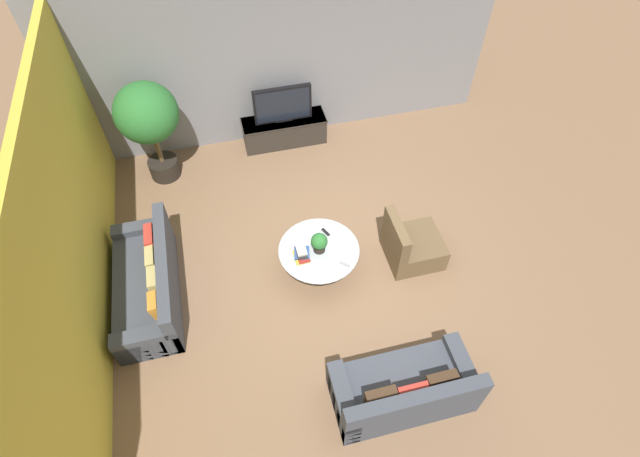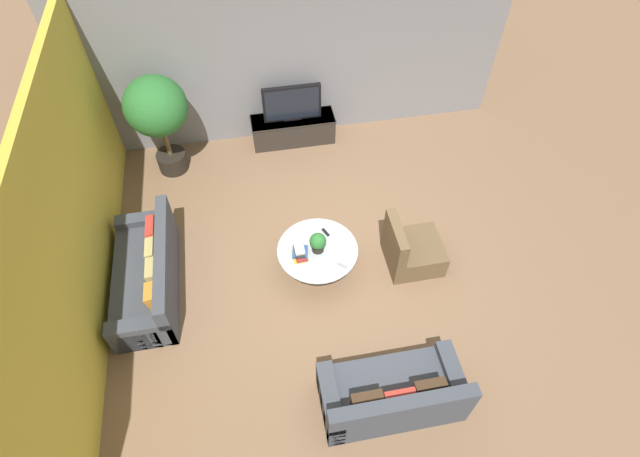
{
  "view_description": "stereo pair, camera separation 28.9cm",
  "coord_description": "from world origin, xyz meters",
  "px_view_note": "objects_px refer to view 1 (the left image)",
  "views": [
    {
      "loc": [
        -1.21,
        -4.17,
        6.26
      ],
      "look_at": [
        -0.09,
        0.3,
        0.55
      ],
      "focal_mm": 28.0,
      "sensor_mm": 36.0,
      "label": 1
    },
    {
      "loc": [
        -0.93,
        -4.23,
        6.26
      ],
      "look_at": [
        -0.09,
        0.3,
        0.55
      ],
      "focal_mm": 28.0,
      "sensor_mm": 36.0,
      "label": 2
    }
  ],
  "objects_px": {
    "coffee_table": "(319,255)",
    "potted_plant_tabletop": "(319,243)",
    "couch_near_entry": "(404,390)",
    "potted_palm_tall": "(148,118)",
    "media_console": "(284,130)",
    "armchair_wicker": "(411,246)",
    "television": "(283,105)",
    "couch_by_wall": "(149,284)"
  },
  "relations": [
    {
      "from": "armchair_wicker",
      "to": "coffee_table",
      "type": "bearing_deg",
      "value": 84.1
    },
    {
      "from": "coffee_table",
      "to": "potted_plant_tabletop",
      "type": "relative_size",
      "value": 3.59
    },
    {
      "from": "couch_by_wall",
      "to": "potted_plant_tabletop",
      "type": "relative_size",
      "value": 6.18
    },
    {
      "from": "television",
      "to": "armchair_wicker",
      "type": "relative_size",
      "value": 1.2
    },
    {
      "from": "media_console",
      "to": "potted_plant_tabletop",
      "type": "distance_m",
      "value": 2.96
    },
    {
      "from": "potted_palm_tall",
      "to": "potted_plant_tabletop",
      "type": "distance_m",
      "value": 3.42
    },
    {
      "from": "couch_near_entry",
      "to": "armchair_wicker",
      "type": "height_order",
      "value": "armchair_wicker"
    },
    {
      "from": "potted_palm_tall",
      "to": "coffee_table",
      "type": "bearing_deg",
      "value": -50.42
    },
    {
      "from": "couch_near_entry",
      "to": "potted_plant_tabletop",
      "type": "xyz_separation_m",
      "value": [
        -0.52,
        2.2,
        0.34
      ]
    },
    {
      "from": "couch_by_wall",
      "to": "potted_plant_tabletop",
      "type": "height_order",
      "value": "couch_by_wall"
    },
    {
      "from": "media_console",
      "to": "armchair_wicker",
      "type": "xyz_separation_m",
      "value": [
        1.32,
        -3.08,
        0.01
      ]
    },
    {
      "from": "media_console",
      "to": "coffee_table",
      "type": "height_order",
      "value": "media_console"
    },
    {
      "from": "television",
      "to": "potted_palm_tall",
      "type": "height_order",
      "value": "potted_palm_tall"
    },
    {
      "from": "television",
      "to": "couch_by_wall",
      "type": "xyz_separation_m",
      "value": [
        -2.52,
        -2.82,
        -0.55
      ]
    },
    {
      "from": "potted_palm_tall",
      "to": "couch_by_wall",
      "type": "bearing_deg",
      "value": -97.12
    },
    {
      "from": "coffee_table",
      "to": "armchair_wicker",
      "type": "distance_m",
      "value": 1.4
    },
    {
      "from": "television",
      "to": "potted_palm_tall",
      "type": "relative_size",
      "value": 0.56
    },
    {
      "from": "television",
      "to": "couch_near_entry",
      "type": "height_order",
      "value": "television"
    },
    {
      "from": "television",
      "to": "armchair_wicker",
      "type": "xyz_separation_m",
      "value": [
        1.32,
        -3.07,
        -0.57
      ]
    },
    {
      "from": "television",
      "to": "armchair_wicker",
      "type": "height_order",
      "value": "television"
    },
    {
      "from": "television",
      "to": "couch_by_wall",
      "type": "bearing_deg",
      "value": -131.73
    },
    {
      "from": "media_console",
      "to": "potted_palm_tall",
      "type": "height_order",
      "value": "potted_palm_tall"
    },
    {
      "from": "coffee_table",
      "to": "potted_palm_tall",
      "type": "xyz_separation_m",
      "value": [
        -2.14,
        2.58,
        0.93
      ]
    },
    {
      "from": "media_console",
      "to": "potted_palm_tall",
      "type": "bearing_deg",
      "value": -171.05
    },
    {
      "from": "television",
      "to": "couch_near_entry",
      "type": "relative_size",
      "value": 0.6
    },
    {
      "from": "media_console",
      "to": "television",
      "type": "xyz_separation_m",
      "value": [
        0.0,
        -0.0,
        0.58
      ]
    },
    {
      "from": "couch_by_wall",
      "to": "potted_palm_tall",
      "type": "height_order",
      "value": "potted_palm_tall"
    },
    {
      "from": "armchair_wicker",
      "to": "potted_palm_tall",
      "type": "distance_m",
      "value": 4.56
    },
    {
      "from": "potted_palm_tall",
      "to": "potted_plant_tabletop",
      "type": "xyz_separation_m",
      "value": [
        2.14,
        -2.59,
        -0.62
      ]
    },
    {
      "from": "potted_plant_tabletop",
      "to": "media_console",
      "type": "bearing_deg",
      "value": 88.63
    },
    {
      "from": "armchair_wicker",
      "to": "potted_palm_tall",
      "type": "xyz_separation_m",
      "value": [
        -3.53,
        2.73,
        0.97
      ]
    },
    {
      "from": "couch_near_entry",
      "to": "television",
      "type": "bearing_deg",
      "value": -85.02
    },
    {
      "from": "coffee_table",
      "to": "couch_near_entry",
      "type": "bearing_deg",
      "value": -76.75
    },
    {
      "from": "couch_by_wall",
      "to": "media_console",
      "type": "bearing_deg",
      "value": 138.29
    },
    {
      "from": "couch_near_entry",
      "to": "potted_plant_tabletop",
      "type": "bearing_deg",
      "value": -76.77
    },
    {
      "from": "media_console",
      "to": "couch_near_entry",
      "type": "height_order",
      "value": "couch_near_entry"
    },
    {
      "from": "couch_near_entry",
      "to": "potted_palm_tall",
      "type": "relative_size",
      "value": 0.94
    },
    {
      "from": "media_console",
      "to": "armchair_wicker",
      "type": "distance_m",
      "value": 3.35
    },
    {
      "from": "armchair_wicker",
      "to": "couch_by_wall",
      "type": "bearing_deg",
      "value": 86.28
    },
    {
      "from": "couch_near_entry",
      "to": "media_console",
      "type": "bearing_deg",
      "value": -85.03
    },
    {
      "from": "media_console",
      "to": "potted_palm_tall",
      "type": "xyz_separation_m",
      "value": [
        -2.21,
        -0.35,
        0.98
      ]
    },
    {
      "from": "television",
      "to": "couch_by_wall",
      "type": "distance_m",
      "value": 3.82
    }
  ]
}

